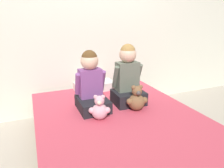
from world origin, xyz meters
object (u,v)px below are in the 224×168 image
at_px(child_on_left, 91,85).
at_px(teddy_bear_held_by_right_child, 137,100).
at_px(child_on_right, 128,78).
at_px(bed, 120,133).
at_px(teddy_bear_held_by_left_child, 100,109).
at_px(pillow_at_headboard, 94,86).

bearing_deg(child_on_left, teddy_bear_held_by_right_child, -28.26).
xyz_separation_m(child_on_left, child_on_right, (0.44, -0.01, 0.03)).
height_order(bed, child_on_left, child_on_left).
distance_m(child_on_left, teddy_bear_held_by_right_child, 0.51).
bearing_deg(child_on_right, teddy_bear_held_by_left_child, -147.39).
distance_m(bed, child_on_right, 0.62).
xyz_separation_m(teddy_bear_held_by_right_child, pillow_at_headboard, (-0.23, 0.79, -0.06)).
distance_m(bed, pillow_at_headboard, 0.90).
bearing_deg(child_on_left, teddy_bear_held_by_left_child, -90.67).
relative_size(child_on_right, teddy_bear_held_by_left_child, 2.70).
relative_size(child_on_left, teddy_bear_held_by_right_child, 2.26).
bearing_deg(child_on_right, child_on_left, -179.58).
relative_size(teddy_bear_held_by_left_child, teddy_bear_held_by_right_child, 0.89).
height_order(child_on_right, teddy_bear_held_by_right_child, child_on_right).
xyz_separation_m(child_on_right, pillow_at_headboard, (-0.23, 0.57, -0.24)).
bearing_deg(child_on_left, pillow_at_headboard, 69.22).
height_order(child_on_left, teddy_bear_held_by_left_child, child_on_left).
bearing_deg(teddy_bear_held_by_left_child, bed, 13.76).
bearing_deg(teddy_bear_held_by_left_child, child_on_left, 109.71).
bearing_deg(teddy_bear_held_by_right_child, pillow_at_headboard, 114.55).
height_order(teddy_bear_held_by_left_child, pillow_at_headboard, teddy_bear_held_by_left_child).
relative_size(bed, teddy_bear_held_by_left_child, 8.09).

